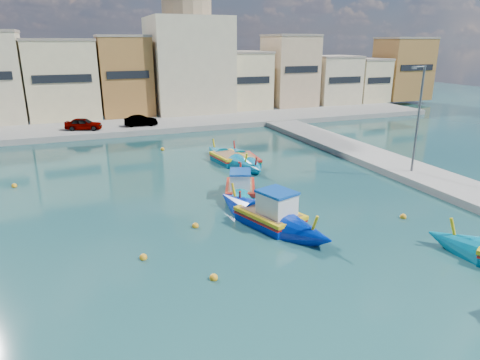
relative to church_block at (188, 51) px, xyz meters
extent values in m
plane|color=#123337|center=(-10.00, -40.00, -8.41)|extent=(160.00, 160.00, 0.00)
cube|color=gray|center=(-10.00, -8.00, -8.11)|extent=(80.00, 8.00, 0.60)
cube|color=beige|center=(-15.74, -0.28, -3.31)|extent=(7.88, 7.44, 8.99)
cube|color=gray|center=(-15.74, -0.28, 1.33)|extent=(8.04, 7.59, 0.30)
cube|color=black|center=(-15.74, -4.05, -2.86)|extent=(6.30, 0.10, 0.90)
cube|color=#A26C33|center=(-8.46, -0.93, -3.09)|extent=(6.17, 6.13, 9.43)
cube|color=gray|center=(-8.46, -0.93, 1.77)|extent=(6.29, 6.26, 0.30)
cube|color=black|center=(-8.46, -4.05, -2.62)|extent=(4.93, 0.10, 0.90)
cube|color=tan|center=(-0.95, -0.15, -4.78)|extent=(7.31, 7.69, 6.05)
cube|color=gray|center=(-0.95, -0.15, -1.60)|extent=(7.46, 7.85, 0.30)
cube|color=black|center=(-0.95, -4.05, -4.48)|extent=(5.85, 0.10, 0.90)
cube|color=beige|center=(7.02, -0.35, -4.10)|extent=(7.54, 7.30, 7.41)
cube|color=gray|center=(7.02, -0.35, -0.25)|extent=(7.69, 7.45, 0.30)
cube|color=black|center=(7.02, -4.05, -3.73)|extent=(6.03, 0.10, 0.90)
cube|color=tan|center=(14.93, -0.51, -2.99)|extent=(6.36, 6.97, 9.63)
cube|color=gray|center=(14.93, -0.51, 1.98)|extent=(6.48, 7.11, 0.30)
cube|color=black|center=(14.93, -4.05, -2.51)|extent=(5.09, 0.10, 0.90)
cube|color=beige|center=(22.15, -0.65, -4.48)|extent=(6.63, 6.70, 6.65)
cube|color=gray|center=(22.15, -0.65, -1.01)|extent=(6.76, 6.83, 0.30)
cube|color=black|center=(22.15, -4.05, -4.15)|extent=(5.30, 0.10, 0.90)
cube|color=beige|center=(28.26, -0.25, -4.71)|extent=(5.08, 7.51, 6.20)
cube|color=gray|center=(28.26, -0.25, -1.45)|extent=(5.18, 7.66, 0.30)
cube|color=black|center=(28.26, -4.05, -4.40)|extent=(4.06, 0.10, 0.90)
cube|color=#A26C33|center=(35.15, -1.00, -3.14)|extent=(7.79, 6.00, 9.33)
cube|color=gray|center=(35.15, -1.00, 1.67)|extent=(7.95, 6.12, 0.30)
cube|color=black|center=(35.15, -4.05, -2.68)|extent=(6.23, 0.10, 0.90)
cube|color=beige|center=(0.00, 0.00, -1.81)|extent=(10.00, 10.00, 12.00)
cylinder|color=#9E8466|center=(0.00, 0.00, 5.39)|extent=(6.40, 6.40, 2.40)
cylinder|color=#595B60|center=(7.50, -34.00, -4.41)|extent=(0.16, 0.16, 8.00)
cylinder|color=#595B60|center=(7.10, -34.00, -0.51)|extent=(1.00, 0.10, 0.10)
cube|color=#595B60|center=(6.60, -34.00, -0.56)|extent=(0.35, 0.15, 0.18)
imported|color=#4C1919|center=(-14.17, -9.50, -7.17)|extent=(4.04, 2.60, 1.28)
imported|color=#4C1919|center=(-8.16, -9.50, -7.21)|extent=(3.69, 1.55, 1.19)
cube|color=#008AA2|center=(-5.50, -32.78, -8.23)|extent=(2.86, 3.64, 0.90)
cone|color=#008AA2|center=(-4.51, -30.32, -8.18)|extent=(2.76, 3.39, 2.30)
cone|color=#008AA2|center=(-6.49, -35.24, -8.18)|extent=(2.76, 3.39, 2.30)
cube|color=#B22113|center=(-5.50, -32.78, -7.85)|extent=(2.99, 3.83, 0.16)
cube|color=red|center=(-5.50, -32.78, -8.01)|extent=(2.96, 3.73, 0.09)
cube|color=olive|center=(-5.50, -32.78, -7.78)|extent=(2.50, 3.27, 0.05)
cylinder|color=#B22113|center=(-4.41, -30.08, -7.60)|extent=(0.27, 0.44, 0.98)
cylinder|color=#B22113|center=(-6.58, -35.48, -7.60)|extent=(0.27, 0.44, 0.98)
cube|color=white|center=(-5.67, -33.21, -7.29)|extent=(1.77, 1.98, 0.99)
cube|color=#0F47A5|center=(-5.67, -33.21, -6.74)|extent=(1.88, 2.12, 0.11)
cube|color=#0024AD|center=(-5.77, -37.88, -8.19)|extent=(3.09, 3.91, 1.07)
cone|color=#0024AD|center=(-6.65, -35.19, -8.14)|extent=(3.02, 3.68, 2.67)
cone|color=#0024AD|center=(-4.90, -40.56, -8.14)|extent=(3.02, 3.68, 2.67)
cube|color=yellow|center=(-5.77, -37.88, -7.74)|extent=(3.23, 4.11, 0.19)
cube|color=red|center=(-5.77, -37.88, -7.94)|extent=(3.21, 4.00, 0.11)
cube|color=olive|center=(-5.77, -37.88, -7.66)|extent=(2.69, 3.51, 0.06)
cylinder|color=yellow|center=(-6.74, -34.93, -7.44)|extent=(0.30, 0.53, 1.17)
cylinder|color=yellow|center=(-4.81, -40.83, -7.44)|extent=(0.30, 0.53, 1.17)
cube|color=white|center=(-5.62, -38.35, -7.07)|extent=(1.96, 2.12, 1.18)
cube|color=#0F47A5|center=(-5.62, -38.35, -6.42)|extent=(2.08, 2.26, 0.13)
cube|color=#006FA0|center=(-2.54, -26.17, -8.22)|extent=(2.08, 3.20, 0.93)
cone|color=#006FA0|center=(-2.36, -23.63, -8.17)|extent=(2.06, 2.97, 2.35)
cone|color=#006FA0|center=(-2.72, -28.71, -8.17)|extent=(2.06, 2.97, 2.35)
cube|color=red|center=(-2.54, -26.17, -7.83)|extent=(2.16, 3.37, 0.17)
cube|color=#197F33|center=(-2.54, -26.17, -8.00)|extent=(2.17, 3.26, 0.09)
cube|color=olive|center=(-2.54, -26.17, -7.76)|extent=(1.78, 2.90, 0.06)
cylinder|color=red|center=(-2.34, -23.38, -7.57)|extent=(0.16, 0.45, 1.02)
cylinder|color=red|center=(-2.73, -28.96, -7.57)|extent=(0.16, 0.45, 1.02)
cube|color=#006C97|center=(-3.53, -25.24, -8.21)|extent=(2.41, 3.28, 1.00)
cone|color=#006C97|center=(-3.89, -22.75, -8.16)|extent=(2.38, 3.10, 2.48)
cone|color=#006C97|center=(-3.18, -27.72, -8.16)|extent=(2.38, 3.10, 2.48)
cube|color=yellow|center=(-3.53, -25.24, -7.79)|extent=(2.51, 3.46, 0.18)
cube|color=red|center=(-3.53, -25.24, -7.97)|extent=(2.52, 3.35, 0.10)
cube|color=olive|center=(-3.53, -25.24, -7.71)|extent=(2.07, 2.97, 0.06)
cylinder|color=yellow|center=(-3.92, -22.51, -7.51)|extent=(0.21, 0.49, 1.09)
cylinder|color=yellow|center=(-3.15, -27.97, -7.51)|extent=(0.21, 0.49, 1.09)
cone|color=#007BA0|center=(1.22, -43.96, -8.14)|extent=(3.38, 3.79, 2.70)
cylinder|color=yellow|center=(1.09, -43.71, -7.43)|extent=(0.37, 0.53, 1.19)
sphere|color=#FFA81A|center=(-12.87, -39.33, -8.33)|extent=(0.36, 0.36, 0.36)
sphere|color=#FFA81A|center=(-9.68, -36.78, -8.33)|extent=(0.36, 0.36, 0.36)
sphere|color=#FFA81A|center=(-7.78, -19.02, -8.33)|extent=(0.36, 0.36, 0.36)
sphere|color=#FFA81A|center=(-19.43, -25.73, -8.33)|extent=(0.36, 0.36, 0.36)
sphere|color=#FFA81A|center=(1.61, -39.88, -8.33)|extent=(0.36, 0.36, 0.36)
sphere|color=#FFA81A|center=(-10.42, -42.20, -8.33)|extent=(0.36, 0.36, 0.36)
camera|label=1|loc=(-15.17, -57.28, 1.09)|focal=32.00mm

